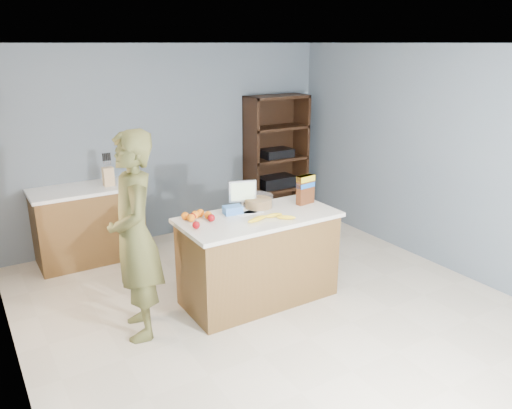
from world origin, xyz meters
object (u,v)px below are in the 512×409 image
counter_peninsula (259,261)px  shelving_unit (274,160)px  cereal_box (305,187)px  person (135,237)px  tv (242,192)px

counter_peninsula → shelving_unit: shelving_unit is taller
counter_peninsula → cereal_box: size_ratio=5.15×
counter_peninsula → person: size_ratio=0.85×
counter_peninsula → cereal_box: 0.90m
counter_peninsula → person: (-1.22, 0.05, 0.50)m
shelving_unit → counter_peninsula: bearing=-127.1°
person → cereal_box: size_ratio=6.07×
counter_peninsula → cereal_box: bearing=6.2°
person → cereal_box: (1.84, 0.02, 0.16)m
tv → person: bearing=-167.9°
shelving_unit → person: 3.42m
counter_peninsula → tv: size_ratio=5.53×
tv → shelving_unit: bearing=48.3°
tv → cereal_box: cereal_box is taller
tv → counter_peninsula: bearing=-89.3°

